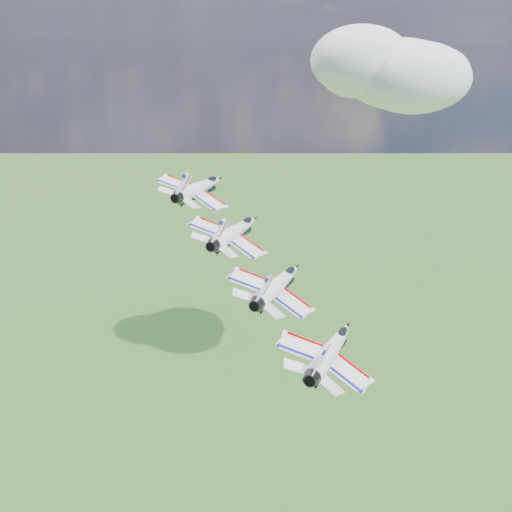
% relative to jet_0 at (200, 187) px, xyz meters
% --- Properties ---
extents(cloud_far, '(67.96, 53.40, 26.70)m').
position_rel_jet_0_xyz_m(cloud_far, '(40.72, 185.54, 7.34)').
color(cloud_far, white).
extents(jet_0, '(15.04, 17.98, 8.07)m').
position_rel_jet_0_xyz_m(jet_0, '(0.00, 0.00, 0.00)').
color(jet_0, white).
extents(jet_1, '(15.04, 17.98, 8.07)m').
position_rel_jet_0_xyz_m(jet_1, '(7.08, -9.22, -3.71)').
color(jet_1, white).
extents(jet_2, '(15.04, 17.98, 8.07)m').
position_rel_jet_0_xyz_m(jet_2, '(14.17, -18.44, -7.42)').
color(jet_2, white).
extents(jet_3, '(15.04, 17.98, 8.07)m').
position_rel_jet_0_xyz_m(jet_3, '(21.25, -27.66, -11.13)').
color(jet_3, white).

